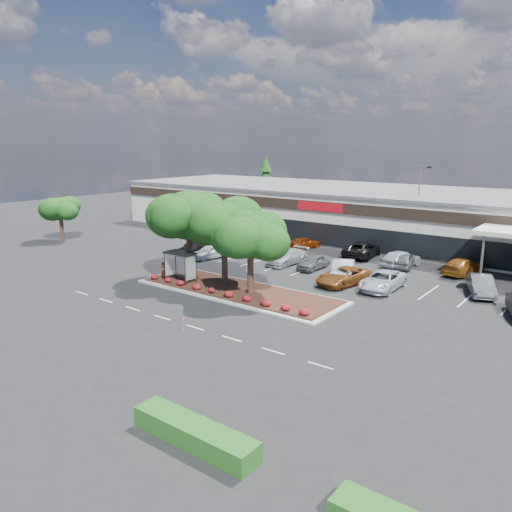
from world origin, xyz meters
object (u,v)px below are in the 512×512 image
Objects in this scene: survey_stake at (183,323)px; car_1 at (210,252)px; car_0 at (194,247)px; light_pole at (418,214)px.

car_1 reaches higher than survey_stake.
car_1 is (-13.08, 16.92, 0.08)m from survey_stake.
survey_stake is at bearing -60.08° from car_0.
car_1 is at bearing -27.90° from car_0.
car_1 is at bearing 127.70° from survey_stake.
car_1 is (3.25, -0.89, 0.04)m from car_0.
light_pole is at bearing 25.58° from car_0.
survey_stake is 24.17m from car_0.
car_0 is at bearing 132.51° from survey_stake.
survey_stake is at bearing -95.59° from light_pole.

